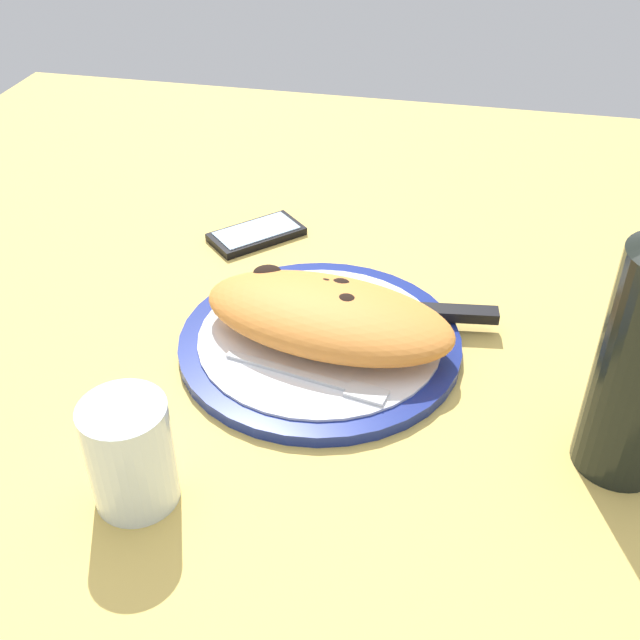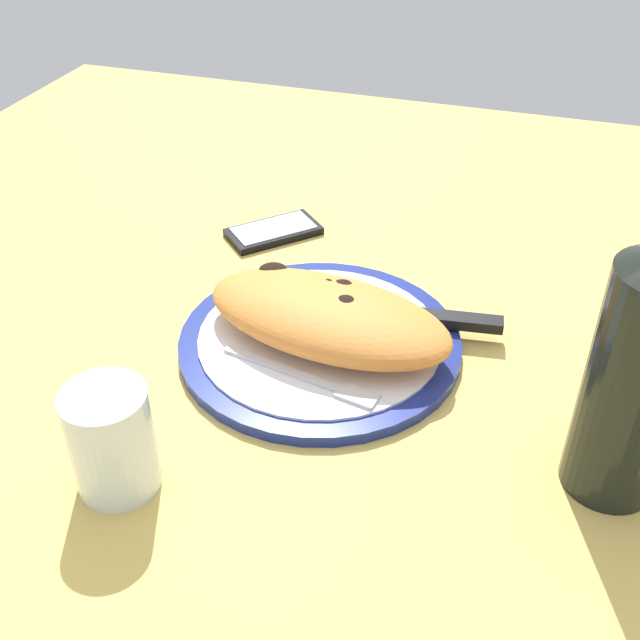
{
  "view_description": "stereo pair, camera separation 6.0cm",
  "coord_description": "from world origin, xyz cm",
  "px_view_note": "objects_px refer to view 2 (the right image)",
  "views": [
    {
      "loc": [
        13.93,
        -63.34,
        50.98
      ],
      "look_at": [
        0.0,
        0.0,
        3.59
      ],
      "focal_mm": 43.26,
      "sensor_mm": 36.0,
      "label": 1
    },
    {
      "loc": [
        19.76,
        -61.77,
        50.98
      ],
      "look_at": [
        0.0,
        0.0,
        3.59
      ],
      "focal_mm": 43.26,
      "sensor_mm": 36.0,
      "label": 2
    }
  ],
  "objects_px": {
    "fork": "(313,380)",
    "wine_bottle": "(639,372)",
    "plate": "(320,341)",
    "knife": "(426,318)",
    "water_glass": "(113,446)",
    "smartphone": "(274,231)",
    "calzone": "(328,314)"
  },
  "relations": [
    {
      "from": "plate",
      "to": "knife",
      "type": "height_order",
      "value": "knife"
    },
    {
      "from": "fork",
      "to": "wine_bottle",
      "type": "bearing_deg",
      "value": -6.11
    },
    {
      "from": "plate",
      "to": "smartphone",
      "type": "xyz_separation_m",
      "value": [
        -0.13,
        0.21,
        -0.0
      ]
    },
    {
      "from": "fork",
      "to": "wine_bottle",
      "type": "distance_m",
      "value": 0.3
    },
    {
      "from": "knife",
      "to": "water_glass",
      "type": "distance_m",
      "value": 0.36
    },
    {
      "from": "plate",
      "to": "knife",
      "type": "bearing_deg",
      "value": 29.57
    },
    {
      "from": "calzone",
      "to": "water_glass",
      "type": "bearing_deg",
      "value": -115.89
    },
    {
      "from": "plate",
      "to": "calzone",
      "type": "relative_size",
      "value": 1.05
    },
    {
      "from": "calzone",
      "to": "fork",
      "type": "bearing_deg",
      "value": -84.21
    },
    {
      "from": "smartphone",
      "to": "wine_bottle",
      "type": "distance_m",
      "value": 0.54
    },
    {
      "from": "fork",
      "to": "knife",
      "type": "distance_m",
      "value": 0.16
    },
    {
      "from": "plate",
      "to": "wine_bottle",
      "type": "xyz_separation_m",
      "value": [
        0.29,
        -0.1,
        0.12
      ]
    },
    {
      "from": "knife",
      "to": "wine_bottle",
      "type": "bearing_deg",
      "value": -39.84
    },
    {
      "from": "smartphone",
      "to": "wine_bottle",
      "type": "bearing_deg",
      "value": -36.28
    },
    {
      "from": "calzone",
      "to": "wine_bottle",
      "type": "bearing_deg",
      "value": -20.46
    },
    {
      "from": "plate",
      "to": "water_glass",
      "type": "bearing_deg",
      "value": -114.69
    },
    {
      "from": "calzone",
      "to": "plate",
      "type": "bearing_deg",
      "value": -153.46
    },
    {
      "from": "wine_bottle",
      "to": "water_glass",
      "type": "bearing_deg",
      "value": -161.97
    },
    {
      "from": "smartphone",
      "to": "knife",
      "type": "bearing_deg",
      "value": -33.07
    },
    {
      "from": "calzone",
      "to": "smartphone",
      "type": "bearing_deg",
      "value": 124.11
    },
    {
      "from": "calzone",
      "to": "water_glass",
      "type": "height_order",
      "value": "water_glass"
    },
    {
      "from": "smartphone",
      "to": "water_glass",
      "type": "distance_m",
      "value": 0.45
    },
    {
      "from": "smartphone",
      "to": "wine_bottle",
      "type": "relative_size",
      "value": 0.43
    },
    {
      "from": "smartphone",
      "to": "water_glass",
      "type": "bearing_deg",
      "value": -86.91
    },
    {
      "from": "water_glass",
      "to": "plate",
      "type": "bearing_deg",
      "value": 65.31
    },
    {
      "from": "calzone",
      "to": "knife",
      "type": "height_order",
      "value": "calzone"
    },
    {
      "from": "plate",
      "to": "water_glass",
      "type": "xyz_separation_m",
      "value": [
        -0.11,
        -0.23,
        0.04
      ]
    },
    {
      "from": "plate",
      "to": "water_glass",
      "type": "distance_m",
      "value": 0.26
    },
    {
      "from": "fork",
      "to": "smartphone",
      "type": "height_order",
      "value": "fork"
    },
    {
      "from": "plate",
      "to": "fork",
      "type": "height_order",
      "value": "fork"
    },
    {
      "from": "plate",
      "to": "knife",
      "type": "distance_m",
      "value": 0.12
    },
    {
      "from": "calzone",
      "to": "knife",
      "type": "bearing_deg",
      "value": 29.82
    }
  ]
}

